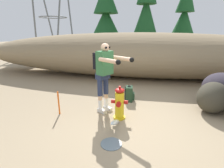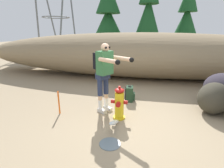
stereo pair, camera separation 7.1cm
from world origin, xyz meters
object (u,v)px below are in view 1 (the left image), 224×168
at_px(survey_stake, 59,103).
at_px(spare_backpack, 129,94).
at_px(boulder_mid, 223,88).
at_px(utility_worker, 105,70).
at_px(boulder_small, 213,97).
at_px(fire_hydrant, 120,104).

bearing_deg(survey_stake, spare_backpack, 35.87).
bearing_deg(boulder_mid, survey_stake, -160.51).
bearing_deg(utility_worker, boulder_small, 44.81).
height_order(fire_hydrant, utility_worker, utility_worker).
bearing_deg(spare_backpack, fire_hydrant, -101.99).
bearing_deg(fire_hydrant, utility_worker, 145.47).
height_order(boulder_mid, boulder_small, boulder_mid).
xyz_separation_m(utility_worker, spare_backpack, (0.55, 0.83, -0.89)).
bearing_deg(survey_stake, utility_worker, 17.91).
xyz_separation_m(spare_backpack, boulder_mid, (2.61, 0.32, 0.23)).
distance_m(spare_backpack, boulder_mid, 2.64).
bearing_deg(utility_worker, boulder_mid, 54.14).
xyz_separation_m(fire_hydrant, spare_backpack, (0.13, 1.12, -0.15)).
bearing_deg(survey_stake, boulder_small, 12.83).
distance_m(boulder_mid, boulder_small, 0.80).
relative_size(utility_worker, survey_stake, 2.89).
bearing_deg(boulder_small, boulder_mid, 53.83).
relative_size(fire_hydrant, boulder_small, 0.83).
xyz_separation_m(fire_hydrant, utility_worker, (-0.42, 0.29, 0.74)).
distance_m(utility_worker, boulder_small, 2.83).
bearing_deg(boulder_mid, spare_backpack, -173.04).
relative_size(boulder_mid, boulder_small, 1.18).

